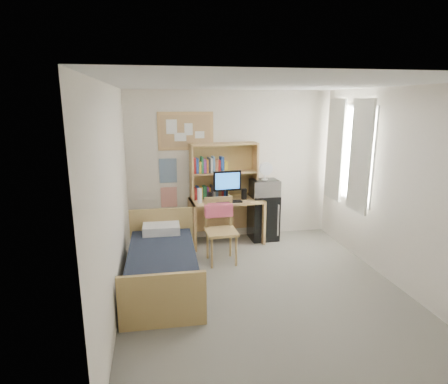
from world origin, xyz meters
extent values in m
cube|color=gray|center=(0.00, 0.00, -0.01)|extent=(3.60, 4.20, 0.02)
cube|color=silver|center=(0.00, 0.00, 2.60)|extent=(3.60, 4.20, 0.02)
cube|color=white|center=(0.00, 2.10, 1.30)|extent=(3.60, 0.04, 2.60)
cube|color=white|center=(0.00, -2.10, 1.30)|extent=(3.60, 0.04, 2.60)
cube|color=white|center=(-1.80, 0.00, 1.30)|extent=(0.04, 4.20, 2.60)
cube|color=white|center=(1.80, 0.00, 1.30)|extent=(0.04, 4.20, 2.60)
cube|color=white|center=(1.75, 1.20, 1.60)|extent=(0.10, 1.40, 1.70)
cube|color=silver|center=(1.72, 0.80, 1.60)|extent=(0.04, 0.55, 1.70)
cube|color=silver|center=(1.72, 1.60, 1.60)|extent=(0.04, 0.55, 1.70)
cube|color=tan|center=(-0.78, 2.08, 1.92)|extent=(0.94, 0.03, 0.64)
cube|color=#215085|center=(-1.10, 2.09, 1.25)|extent=(0.30, 0.01, 0.42)
cube|color=red|center=(-1.10, 2.09, 0.78)|extent=(0.28, 0.01, 0.36)
cube|color=tan|center=(-0.14, 1.77, 0.39)|extent=(1.28, 0.70, 0.77)
cube|color=tan|center=(-0.37, 0.96, 0.50)|extent=(0.51, 0.51, 1.00)
cube|color=black|center=(0.55, 1.84, 0.40)|extent=(0.49, 0.49, 0.81)
cube|color=black|center=(-1.28, 0.31, 0.25)|extent=(0.95, 1.84, 0.50)
cube|color=tan|center=(-0.15, 1.92, 1.25)|extent=(1.18, 0.38, 0.95)
cube|color=black|center=(-0.14, 1.71, 1.03)|extent=(0.48, 0.07, 0.51)
cube|color=black|center=(-0.13, 1.57, 0.78)|extent=(0.43, 0.16, 0.02)
cube|color=black|center=(-0.44, 1.69, 0.85)|extent=(0.07, 0.07, 0.16)
cube|color=black|center=(0.16, 1.73, 0.87)|extent=(0.08, 0.08, 0.18)
cylinder|color=white|center=(-0.61, 1.64, 0.90)|extent=(0.08, 0.08, 0.25)
cube|color=#FB5F7E|center=(-0.38, 1.16, 0.77)|extent=(0.43, 0.14, 0.20)
cube|color=silver|center=(0.55, 1.82, 0.94)|extent=(0.48, 0.37, 0.27)
cylinder|color=white|center=(0.55, 1.82, 1.22)|extent=(0.23, 0.23, 0.28)
cube|color=white|center=(-1.26, 1.06, 0.56)|extent=(0.55, 0.39, 0.13)
camera|label=1|loc=(-1.32, -4.30, 2.41)|focal=30.00mm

